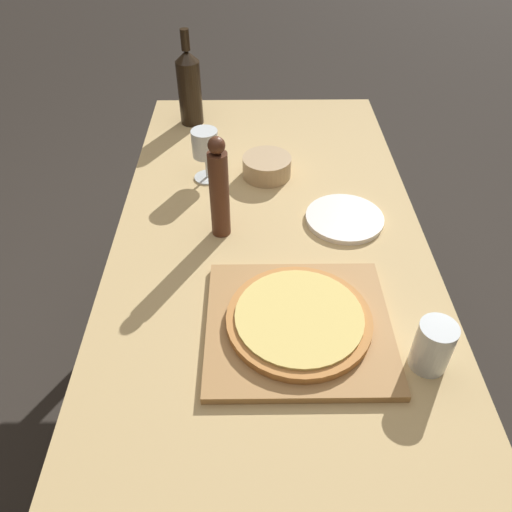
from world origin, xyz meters
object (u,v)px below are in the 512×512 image
pizza (299,319)px  small_bowl (268,167)px  pepper_mill (219,190)px  wine_glass (205,146)px  wine_bottle (189,86)px

pizza → small_bowl: bearing=94.6°
pizza → pepper_mill: pepper_mill is taller
pizza → wine_glass: size_ratio=1.97×
small_bowl → pizza: bearing=-85.4°
pizza → wine_bottle: (-0.30, 0.92, 0.10)m
pepper_mill → small_bowl: bearing=64.5°
pizza → small_bowl: (-0.05, 0.58, 0.00)m
pizza → wine_bottle: wine_bottle is taller
wine_bottle → pepper_mill: size_ratio=1.14×
wine_glass → small_bowl: bearing=4.3°
pepper_mill → wine_glass: bearing=101.6°
pepper_mill → wine_glass: size_ratio=1.77×
wine_glass → pepper_mill: bearing=-78.4°
wine_glass → small_bowl: size_ratio=1.07×
pepper_mill → wine_glass: (-0.05, 0.25, -0.02)m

